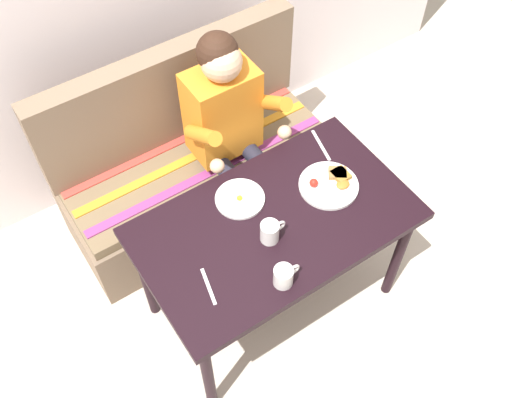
{
  "coord_description": "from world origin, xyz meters",
  "views": [
    {
      "loc": [
        -0.86,
        -1.14,
        2.81
      ],
      "look_at": [
        0.0,
        0.15,
        0.72
      ],
      "focal_mm": 41.18,
      "sensor_mm": 36.0,
      "label": 1
    }
  ],
  "objects_px": {
    "coffee_mug_second": "(270,231)",
    "coffee_mug": "(284,276)",
    "person": "(230,123)",
    "plate_eggs": "(240,199)",
    "fork": "(208,286)",
    "knife": "(321,145)",
    "couch": "(194,167)",
    "plate_breakfast": "(330,184)",
    "table": "(275,231)"
  },
  "relations": [
    {
      "from": "couch",
      "to": "person",
      "type": "xyz_separation_m",
      "value": [
        0.14,
        -0.17,
        0.41
      ]
    },
    {
      "from": "couch",
      "to": "fork",
      "type": "height_order",
      "value": "couch"
    },
    {
      "from": "couch",
      "to": "person",
      "type": "height_order",
      "value": "person"
    },
    {
      "from": "couch",
      "to": "fork",
      "type": "bearing_deg",
      "value": -114.62
    },
    {
      "from": "table",
      "to": "coffee_mug",
      "type": "distance_m",
      "value": 0.32
    },
    {
      "from": "table",
      "to": "coffee_mug_second",
      "type": "relative_size",
      "value": 10.17
    },
    {
      "from": "plate_breakfast",
      "to": "plate_eggs",
      "type": "xyz_separation_m",
      "value": [
        -0.38,
        0.16,
        -0.0
      ]
    },
    {
      "from": "table",
      "to": "couch",
      "type": "bearing_deg",
      "value": 90.0
    },
    {
      "from": "table",
      "to": "knife",
      "type": "xyz_separation_m",
      "value": [
        0.43,
        0.23,
        0.08
      ]
    },
    {
      "from": "person",
      "to": "coffee_mug",
      "type": "distance_m",
      "value": 0.9
    },
    {
      "from": "person",
      "to": "coffee_mug",
      "type": "relative_size",
      "value": 10.27
    },
    {
      "from": "person",
      "to": "knife",
      "type": "bearing_deg",
      "value": -51.4
    },
    {
      "from": "coffee_mug",
      "to": "knife",
      "type": "bearing_deg",
      "value": 41.02
    },
    {
      "from": "table",
      "to": "plate_eggs",
      "type": "height_order",
      "value": "plate_eggs"
    },
    {
      "from": "couch",
      "to": "plate_breakfast",
      "type": "relative_size",
      "value": 5.37
    },
    {
      "from": "couch",
      "to": "coffee_mug",
      "type": "relative_size",
      "value": 12.2
    },
    {
      "from": "couch",
      "to": "knife",
      "type": "relative_size",
      "value": 7.2
    },
    {
      "from": "plate_eggs",
      "to": "fork",
      "type": "bearing_deg",
      "value": -139.06
    },
    {
      "from": "coffee_mug",
      "to": "fork",
      "type": "relative_size",
      "value": 0.69
    },
    {
      "from": "plate_breakfast",
      "to": "fork",
      "type": "relative_size",
      "value": 1.58
    },
    {
      "from": "coffee_mug_second",
      "to": "fork",
      "type": "xyz_separation_m",
      "value": [
        -0.33,
        -0.05,
        -0.05
      ]
    },
    {
      "from": "person",
      "to": "knife",
      "type": "xyz_separation_m",
      "value": [
        0.28,
        -0.36,
        -0.01
      ]
    },
    {
      "from": "plate_breakfast",
      "to": "coffee_mug",
      "type": "relative_size",
      "value": 2.27
    },
    {
      "from": "plate_breakfast",
      "to": "coffee_mug_second",
      "type": "xyz_separation_m",
      "value": [
        -0.38,
        -0.08,
        0.04
      ]
    },
    {
      "from": "couch",
      "to": "plate_breakfast",
      "type": "bearing_deg",
      "value": -67.03
    },
    {
      "from": "couch",
      "to": "plate_eggs",
      "type": "xyz_separation_m",
      "value": [
        -0.07,
        -0.59,
        0.41
      ]
    },
    {
      "from": "coffee_mug_second",
      "to": "fork",
      "type": "relative_size",
      "value": 0.69
    },
    {
      "from": "person",
      "to": "plate_eggs",
      "type": "relative_size",
      "value": 5.52
    },
    {
      "from": "plate_eggs",
      "to": "person",
      "type": "bearing_deg",
      "value": 63.14
    },
    {
      "from": "table",
      "to": "knife",
      "type": "bearing_deg",
      "value": 28.86
    },
    {
      "from": "plate_eggs",
      "to": "table",
      "type": "bearing_deg",
      "value": -69.96
    },
    {
      "from": "couch",
      "to": "plate_breakfast",
      "type": "xyz_separation_m",
      "value": [
        0.31,
        -0.74,
        0.41
      ]
    },
    {
      "from": "table",
      "to": "coffee_mug_second",
      "type": "height_order",
      "value": "coffee_mug_second"
    },
    {
      "from": "plate_breakfast",
      "to": "knife",
      "type": "bearing_deg",
      "value": 62.15
    },
    {
      "from": "coffee_mug_second",
      "to": "coffee_mug",
      "type": "bearing_deg",
      "value": -109.92
    },
    {
      "from": "coffee_mug",
      "to": "coffee_mug_second",
      "type": "height_order",
      "value": "coffee_mug_second"
    },
    {
      "from": "couch",
      "to": "table",
      "type": "bearing_deg",
      "value": -90.0
    },
    {
      "from": "person",
      "to": "plate_breakfast",
      "type": "distance_m",
      "value": 0.59
    },
    {
      "from": "person",
      "to": "plate_eggs",
      "type": "xyz_separation_m",
      "value": [
        -0.21,
        -0.41,
        -0.0
      ]
    },
    {
      "from": "plate_breakfast",
      "to": "knife",
      "type": "distance_m",
      "value": 0.24
    },
    {
      "from": "fork",
      "to": "knife",
      "type": "distance_m",
      "value": 0.9
    },
    {
      "from": "couch",
      "to": "plate_eggs",
      "type": "distance_m",
      "value": 0.72
    },
    {
      "from": "person",
      "to": "coffee_mug_second",
      "type": "bearing_deg",
      "value": -108.06
    },
    {
      "from": "plate_breakfast",
      "to": "plate_eggs",
      "type": "bearing_deg",
      "value": 157.66
    },
    {
      "from": "person",
      "to": "plate_breakfast",
      "type": "height_order",
      "value": "person"
    },
    {
      "from": "table",
      "to": "person",
      "type": "bearing_deg",
      "value": 76.43
    },
    {
      "from": "knife",
      "to": "person",
      "type": "bearing_deg",
      "value": 142.28
    },
    {
      "from": "coffee_mug_second",
      "to": "knife",
      "type": "height_order",
      "value": "coffee_mug_second"
    },
    {
      "from": "coffee_mug",
      "to": "plate_eggs",
      "type": "bearing_deg",
      "value": 80.14
    },
    {
      "from": "person",
      "to": "coffee_mug_second",
      "type": "distance_m",
      "value": 0.68
    }
  ]
}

